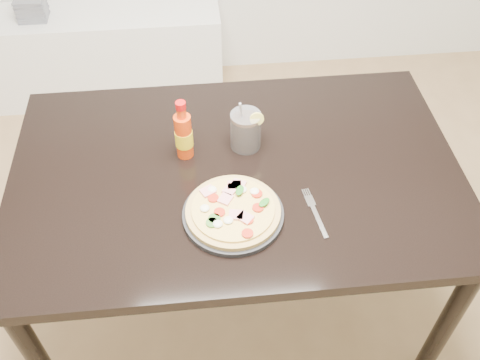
{
  "coord_description": "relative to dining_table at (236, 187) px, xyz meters",
  "views": [
    {
      "loc": [
        -0.25,
        -0.52,
        1.94
      ],
      "look_at": [
        -0.15,
        0.51,
        0.83
      ],
      "focal_mm": 40.0,
      "sensor_mm": 36.0,
      "label": 1
    }
  ],
  "objects": [
    {
      "name": "dining_table",
      "position": [
        0.0,
        0.0,
        0.0
      ],
      "size": [
        1.4,
        0.9,
        0.75
      ],
      "color": "black",
      "rests_on": "ground"
    },
    {
      "name": "media_console",
      "position": [
        -0.65,
        1.44,
        -0.42
      ],
      "size": [
        1.4,
        0.34,
        0.5
      ],
      "primitive_type": "cube",
      "color": "white",
      "rests_on": "ground"
    },
    {
      "name": "hot_sauce_bottle",
      "position": [
        -0.15,
        0.08,
        0.17
      ],
      "size": [
        0.06,
        0.06,
        0.21
      ],
      "rotation": [
        0.0,
        0.0,
        0.05
      ],
      "color": "#DF3E0D",
      "rests_on": "dining_table"
    },
    {
      "name": "fork",
      "position": [
        0.21,
        -0.19,
        0.09
      ],
      "size": [
        0.04,
        0.19,
        0.0
      ],
      "rotation": [
        0.0,
        0.0,
        0.14
      ],
      "color": "silver",
      "rests_on": "dining_table"
    },
    {
      "name": "cd_stack",
      "position": [
        -0.9,
        1.42,
        -0.11
      ],
      "size": [
        0.14,
        0.12,
        0.11
      ],
      "color": "slate",
      "rests_on": "media_console"
    },
    {
      "name": "room_shell",
      "position": [
        0.15,
        -0.63,
        0.92
      ],
      "size": [
        4.5,
        4.5,
        4.5
      ],
      "color": "white",
      "rests_on": "ground"
    },
    {
      "name": "plate",
      "position": [
        -0.03,
        -0.19,
        0.09
      ],
      "size": [
        0.29,
        0.29,
        0.02
      ],
      "primitive_type": "cylinder",
      "color": "black",
      "rests_on": "dining_table"
    },
    {
      "name": "pizza",
      "position": [
        -0.03,
        -0.18,
        0.11
      ],
      "size": [
        0.27,
        0.27,
        0.03
      ],
      "color": "tan",
      "rests_on": "plate"
    },
    {
      "name": "cola_cup",
      "position": [
        0.04,
        0.11,
        0.14
      ],
      "size": [
        0.1,
        0.1,
        0.19
      ],
      "rotation": [
        0.0,
        0.0,
        0.02
      ],
      "color": "black",
      "rests_on": "dining_table"
    }
  ]
}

